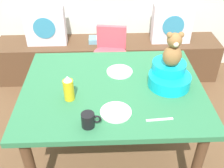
% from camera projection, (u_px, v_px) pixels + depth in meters
% --- Properties ---
extents(ground_plane, '(8.00, 8.00, 0.00)m').
position_uv_depth(ground_plane, '(112.00, 154.00, 2.34)').
color(ground_plane, brown).
extents(window_bench, '(2.60, 0.44, 0.46)m').
position_uv_depth(window_bench, '(108.00, 59.00, 3.22)').
color(window_bench, brown).
rests_on(window_bench, ground_plane).
extents(pillow_floral_left, '(0.44, 0.15, 0.44)m').
position_uv_depth(pillow_floral_left, '(45.00, 26.00, 2.92)').
color(pillow_floral_left, silver).
rests_on(pillow_floral_left, window_bench).
extents(pillow_floral_right, '(0.44, 0.15, 0.44)m').
position_uv_depth(pillow_floral_right, '(172.00, 24.00, 2.97)').
color(pillow_floral_right, silver).
rests_on(pillow_floral_right, window_bench).
extents(book_stack, '(0.20, 0.14, 0.06)m').
position_uv_depth(book_stack, '(98.00, 40.00, 3.07)').
color(book_stack, '#68A4BF').
rests_on(book_stack, window_bench).
extents(dining_table, '(1.30, 1.02, 0.74)m').
position_uv_depth(dining_table, '(113.00, 97.00, 1.96)').
color(dining_table, '#2D7247').
rests_on(dining_table, ground_plane).
extents(highchair, '(0.36, 0.48, 0.79)m').
position_uv_depth(highchair, '(110.00, 56.00, 2.70)').
color(highchair, '#D84C59').
rests_on(highchair, ground_plane).
extents(infant_seat_teal, '(0.30, 0.33, 0.16)m').
position_uv_depth(infant_seat_teal, '(169.00, 76.00, 1.89)').
color(infant_seat_teal, '#0EB4CE').
rests_on(infant_seat_teal, dining_table).
extents(teddy_bear, '(0.13, 0.12, 0.25)m').
position_uv_depth(teddy_bear, '(173.00, 50.00, 1.77)').
color(teddy_bear, olive).
rests_on(teddy_bear, infant_seat_teal).
extents(ketchup_bottle, '(0.07, 0.07, 0.18)m').
position_uv_depth(ketchup_bottle, '(69.00, 89.00, 1.74)').
color(ketchup_bottle, gold).
rests_on(ketchup_bottle, dining_table).
extents(coffee_mug, '(0.12, 0.08, 0.09)m').
position_uv_depth(coffee_mug, '(88.00, 120.00, 1.56)').
color(coffee_mug, black).
rests_on(coffee_mug, dining_table).
extents(dinner_plate_near, '(0.20, 0.20, 0.01)m').
position_uv_depth(dinner_plate_near, '(120.00, 72.00, 2.05)').
color(dinner_plate_near, white).
rests_on(dinner_plate_near, dining_table).
extents(dinner_plate_far, '(0.20, 0.20, 0.01)m').
position_uv_depth(dinner_plate_far, '(116.00, 112.00, 1.68)').
color(dinner_plate_far, white).
rests_on(dinner_plate_far, dining_table).
extents(table_fork, '(0.17, 0.03, 0.01)m').
position_uv_depth(table_fork, '(160.00, 120.00, 1.62)').
color(table_fork, silver).
rests_on(table_fork, dining_table).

